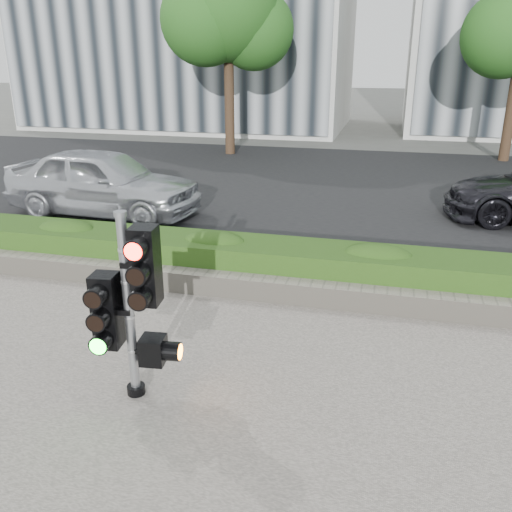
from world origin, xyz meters
name	(u,v)px	position (x,y,z in m)	size (l,w,h in m)	color
ground	(243,364)	(0.00, 0.00, 0.00)	(120.00, 120.00, 0.00)	#51514C
road	(334,186)	(0.00, 10.00, 0.01)	(60.00, 13.00, 0.02)	black
curb	(290,269)	(0.00, 3.15, 0.06)	(60.00, 0.25, 0.12)	gray
stone_wall	(275,289)	(0.00, 1.90, 0.20)	(12.00, 0.32, 0.34)	gray
hedge	(284,264)	(0.00, 2.55, 0.37)	(12.00, 1.00, 0.68)	#447825
tree_left	(228,12)	(-4.52, 14.56, 5.04)	(4.61, 4.03, 7.34)	black
traffic_signal	(132,297)	(-0.97, -0.89, 1.21)	(0.76, 0.58, 2.14)	black
car_silver	(103,182)	(-4.97, 5.65, 0.81)	(1.87, 4.64, 1.58)	silver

